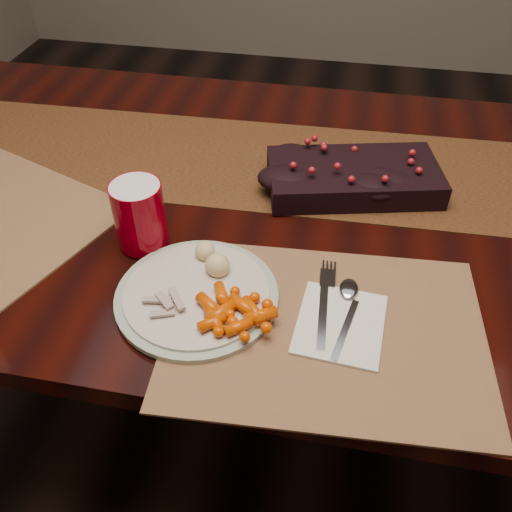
% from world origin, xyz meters
% --- Properties ---
extents(floor, '(5.00, 5.00, 0.00)m').
position_xyz_m(floor, '(0.00, 0.00, 0.00)').
color(floor, black).
rests_on(floor, ground).
extents(dining_table, '(1.80, 1.00, 0.75)m').
position_xyz_m(dining_table, '(0.00, 0.00, 0.38)').
color(dining_table, black).
rests_on(dining_table, floor).
extents(table_runner, '(1.71, 0.39, 0.00)m').
position_xyz_m(table_runner, '(-0.05, 0.11, 0.75)').
color(table_runner, '#391F05').
rests_on(table_runner, dining_table).
extents(centerpiece, '(0.37, 0.25, 0.07)m').
position_xyz_m(centerpiece, '(0.17, 0.05, 0.79)').
color(centerpiece, black).
rests_on(centerpiece, table_runner).
extents(placemat_main, '(0.50, 0.38, 0.00)m').
position_xyz_m(placemat_main, '(0.16, -0.33, 0.75)').
color(placemat_main, brown).
rests_on(placemat_main, dining_table).
extents(dinner_plate, '(0.33, 0.33, 0.01)m').
position_xyz_m(dinner_plate, '(-0.05, -0.31, 0.76)').
color(dinner_plate, beige).
rests_on(dinner_plate, placemat_main).
extents(baby_carrots, '(0.12, 0.11, 0.02)m').
position_xyz_m(baby_carrots, '(0.02, -0.35, 0.78)').
color(baby_carrots, '#D44600').
rests_on(baby_carrots, dinner_plate).
extents(mashed_potatoes, '(0.07, 0.06, 0.04)m').
position_xyz_m(mashed_potatoes, '(-0.05, -0.24, 0.79)').
color(mashed_potatoes, beige).
rests_on(mashed_potatoes, dinner_plate).
extents(turkey_shreds, '(0.09, 0.09, 0.02)m').
position_xyz_m(turkey_shreds, '(-0.09, -0.35, 0.78)').
color(turkey_shreds, '#C4A093').
rests_on(turkey_shreds, dinner_plate).
extents(napkin, '(0.14, 0.16, 0.01)m').
position_xyz_m(napkin, '(0.18, -0.32, 0.76)').
color(napkin, silver).
rests_on(napkin, placemat_main).
extents(fork, '(0.03, 0.17, 0.00)m').
position_xyz_m(fork, '(0.15, -0.30, 0.76)').
color(fork, white).
rests_on(fork, napkin).
extents(spoon, '(0.06, 0.16, 0.00)m').
position_xyz_m(spoon, '(0.19, -0.31, 0.76)').
color(spoon, silver).
rests_on(spoon, napkin).
extents(red_cup, '(0.09, 0.09, 0.12)m').
position_xyz_m(red_cup, '(-0.18, -0.19, 0.82)').
color(red_cup, maroon).
rests_on(red_cup, placemat_main).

